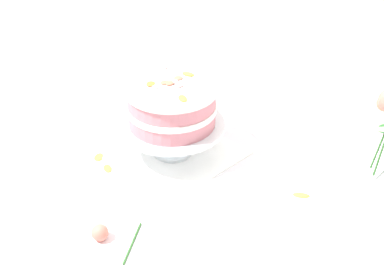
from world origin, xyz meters
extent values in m
cube|color=white|center=(0.00, 0.00, 0.72)|extent=(1.40, 1.00, 0.03)
cylinder|color=brown|center=(-0.60, 0.40, 0.35)|extent=(0.06, 0.06, 0.71)
cube|color=white|center=(-0.17, 0.08, 0.74)|extent=(0.38, 0.38, 0.00)
cylinder|color=silver|center=(-0.17, 0.08, 0.75)|extent=(0.11, 0.11, 0.01)
cylinder|color=silver|center=(-0.17, 0.08, 0.79)|extent=(0.03, 0.03, 0.07)
cylinder|color=silver|center=(-0.17, 0.08, 0.83)|extent=(0.29, 0.29, 0.01)
cylinder|color=#CC7A84|center=(-0.17, 0.08, 0.86)|extent=(0.24, 0.24, 0.04)
cylinder|color=white|center=(-0.17, 0.08, 0.89)|extent=(0.24, 0.24, 0.02)
cylinder|color=#CC7A84|center=(-0.17, 0.08, 0.92)|extent=(0.24, 0.24, 0.04)
cylinder|color=white|center=(-0.17, 0.08, 0.95)|extent=(0.25, 0.25, 0.02)
ellipsoid|color=#E56B51|center=(-0.17, 0.07, 0.96)|extent=(0.02, 0.03, 0.01)
ellipsoid|color=yellow|center=(-0.10, 0.03, 0.96)|extent=(0.04, 0.04, 0.01)
ellipsoid|color=#E56B51|center=(-0.17, 0.11, 0.96)|extent=(0.03, 0.03, 0.00)
ellipsoid|color=pink|center=(-0.15, 0.08, 0.96)|extent=(0.04, 0.04, 0.01)
ellipsoid|color=pink|center=(-0.17, 0.08, 0.96)|extent=(0.02, 0.03, 0.01)
ellipsoid|color=pink|center=(-0.19, 0.04, 0.96)|extent=(0.03, 0.03, 0.00)
ellipsoid|color=pink|center=(-0.24, 0.15, 0.96)|extent=(0.04, 0.04, 0.00)
ellipsoid|color=orange|center=(-0.21, 0.04, 0.96)|extent=(0.03, 0.03, 0.01)
ellipsoid|color=#E56B51|center=(-0.18, 0.07, 0.96)|extent=(0.02, 0.03, 0.00)
ellipsoid|color=yellow|center=(-0.16, 0.14, 0.96)|extent=(0.04, 0.02, 0.01)
cylinder|color=silver|center=(0.38, 0.18, 0.77)|extent=(0.08, 0.08, 0.06)
cylinder|color=#2D6028|center=(0.36, 0.18, 0.93)|extent=(0.03, 0.01, 0.18)
cylinder|color=#2D6028|center=(-0.04, -0.27, 0.74)|extent=(0.05, 0.12, 0.01)
sphere|color=#ED7260|center=(-0.11, -0.30, 0.76)|extent=(0.04, 0.04, 0.04)
ellipsoid|color=yellow|center=(-0.27, -0.08, 0.74)|extent=(0.04, 0.04, 0.00)
ellipsoid|color=yellow|center=(-0.33, -0.06, 0.74)|extent=(0.04, 0.05, 0.00)
ellipsoid|color=yellow|center=(0.21, 0.10, 0.74)|extent=(0.05, 0.04, 0.01)
camera|label=1|loc=(0.58, -0.94, 1.63)|focal=51.27mm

